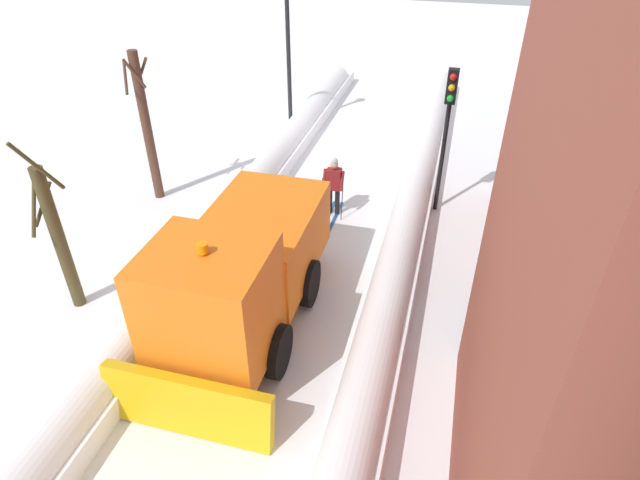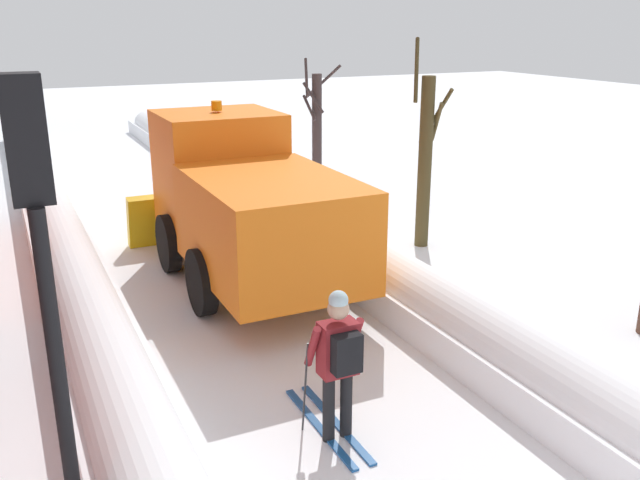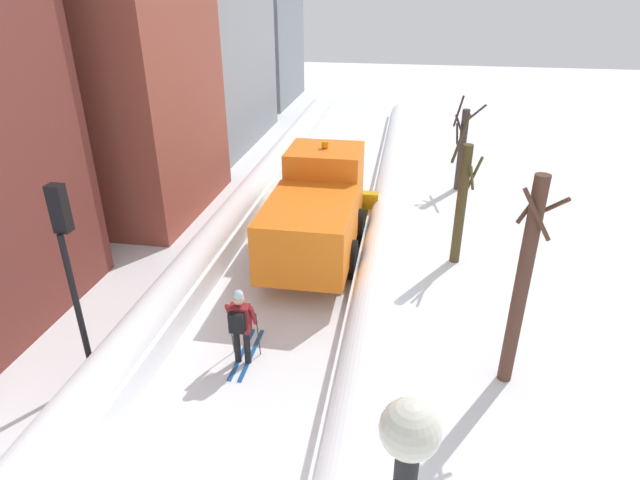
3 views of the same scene
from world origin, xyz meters
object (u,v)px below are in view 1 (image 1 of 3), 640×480
street_lamp (288,41)px  bare_tree_near (146,126)px  bare_tree_mid (58,237)px  plow_truck (241,272)px  traffic_light_pole (448,115)px  skier (334,183)px

street_lamp → bare_tree_near: street_lamp is taller
street_lamp → bare_tree_mid: bearing=82.9°
plow_truck → traffic_light_pole: (-3.62, -6.08, 1.49)m
skier → street_lamp: (3.32, -6.24, 2.26)m
traffic_light_pole → street_lamp: size_ratio=0.82×
traffic_light_pole → bare_tree_near: bare_tree_near is taller
street_lamp → bare_tree_mid: size_ratio=1.21×
traffic_light_pole → bare_tree_near: (8.39, 1.35, -0.66)m
skier → bare_tree_mid: bearing=49.0°
skier → street_lamp: street_lamp is taller
skier → plow_truck: bearing=81.9°
bare_tree_near → skier: bearing=-175.7°
plow_truck → skier: 5.22m
traffic_light_pole → street_lamp: street_lamp is taller
plow_truck → skier: plow_truck is taller
plow_truck → skier: (-0.73, -5.15, -0.48)m
traffic_light_pole → bare_tree_mid: bare_tree_mid is taller
traffic_light_pole → bare_tree_mid: 10.05m
bare_tree_near → bare_tree_mid: bearing=98.2°
skier → bare_tree_mid: size_ratio=0.43×
plow_truck → bare_tree_mid: size_ratio=1.41×
traffic_light_pole → bare_tree_near: size_ratio=0.95×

